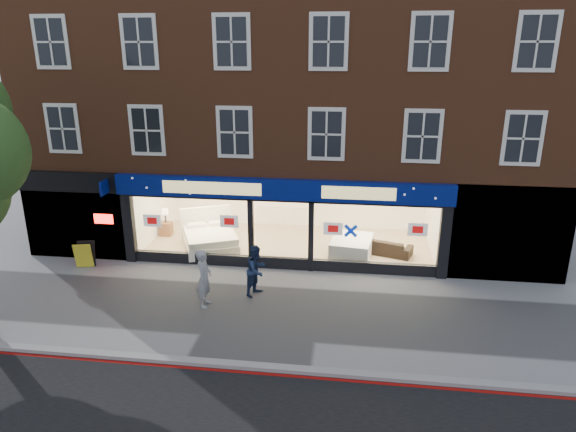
% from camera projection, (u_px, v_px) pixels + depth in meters
% --- Properties ---
extents(ground, '(120.00, 120.00, 0.00)m').
position_uv_depth(ground, '(266.00, 310.00, 15.28)').
color(ground, gray).
rests_on(ground, ground).
extents(kerb_line, '(60.00, 0.10, 0.01)m').
position_uv_depth(kerb_line, '(244.00, 372.00, 12.36)').
color(kerb_line, '#8C0A07').
rests_on(kerb_line, ground).
extents(kerb_stone, '(60.00, 0.25, 0.12)m').
position_uv_depth(kerb_stone, '(246.00, 366.00, 12.53)').
color(kerb_stone, gray).
rests_on(kerb_stone, ground).
extents(showroom_floor, '(11.00, 4.50, 0.10)m').
position_uv_depth(showroom_floor, '(289.00, 244.00, 20.20)').
color(showroom_floor, tan).
rests_on(showroom_floor, ground).
extents(building, '(19.00, 8.26, 10.30)m').
position_uv_depth(building, '(294.00, 68.00, 19.70)').
color(building, brown).
rests_on(building, ground).
extents(display_bed, '(2.71, 2.92, 1.33)m').
position_uv_depth(display_bed, '(210.00, 238.00, 19.66)').
color(display_bed, white).
rests_on(display_bed, showroom_floor).
extents(bedside_table, '(0.45, 0.45, 0.55)m').
position_uv_depth(bedside_table, '(166.00, 229.00, 20.98)').
color(bedside_table, brown).
rests_on(bedside_table, showroom_floor).
extents(mattress_stack, '(1.64, 1.95, 0.70)m').
position_uv_depth(mattress_stack, '(352.00, 247.00, 18.83)').
color(mattress_stack, silver).
rests_on(mattress_stack, showroom_floor).
extents(sofa, '(2.09, 1.37, 0.57)m').
position_uv_depth(sofa, '(385.00, 246.00, 19.11)').
color(sofa, black).
rests_on(sofa, showroom_floor).
extents(a_board, '(0.68, 0.52, 0.94)m').
position_uv_depth(a_board, '(85.00, 255.00, 18.13)').
color(a_board, yellow).
rests_on(a_board, ground).
extents(pedestrian_grey, '(0.44, 0.67, 1.80)m').
position_uv_depth(pedestrian_grey, '(204.00, 278.00, 15.30)').
color(pedestrian_grey, '#929399').
rests_on(pedestrian_grey, ground).
extents(pedestrian_blue, '(0.91, 0.99, 1.64)m').
position_uv_depth(pedestrian_blue, '(256.00, 270.00, 16.03)').
color(pedestrian_blue, '#182544').
rests_on(pedestrian_blue, ground).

